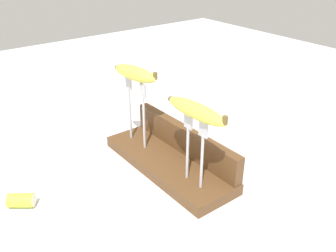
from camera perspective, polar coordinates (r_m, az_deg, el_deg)
The scene contains 10 objects.
ground_plane at distance 1.04m, azimuth 0.00°, elevation -6.43°, with size 3.00×3.00×0.00m, color silver.
wooden_board at distance 1.03m, azimuth 0.00°, elevation -5.72°, with size 0.42×0.15×0.03m, color brown.
board_backstop at distance 1.03m, azimuth 2.64°, elevation -2.12°, with size 0.41×0.03×0.08m, color brown.
fork_stand_left at distance 1.05m, azimuth -4.88°, elevation 3.00°, with size 0.10×0.01×0.19m.
fork_stand_right at distance 0.87m, azimuth 4.16°, elevation -2.94°, with size 0.08×0.01×0.18m.
banana_raised_left at distance 1.01m, azimuth -5.10°, elevation 8.08°, with size 0.16×0.07×0.04m.
banana_raised_right at distance 0.83m, azimuth 4.36°, elevation 2.35°, with size 0.19×0.05×0.04m.
fork_fallen_near at distance 1.34m, azimuth 1.60°, elevation 1.94°, with size 0.15×0.09×0.01m.
fork_fallen_far at distance 1.30m, azimuth -1.51°, elevation 1.10°, with size 0.19×0.03×0.01m.
banana_chunk_near at distance 0.96m, azimuth -21.58°, elevation -10.59°, with size 0.06×0.07×0.03m.
Camera 1 is at (0.68, -0.53, 0.57)m, focal length 39.66 mm.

